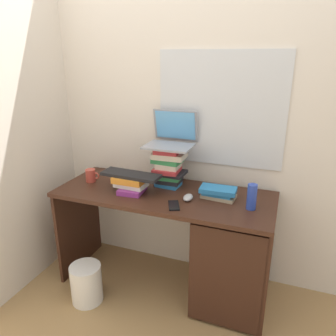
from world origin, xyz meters
The scene contains 14 objects.
ground_plane centered at (0.00, 0.00, 0.00)m, with size 6.00×6.00×0.00m, color #9E7A4C.
wall_back centered at (0.00, 0.35, 1.30)m, with size 6.00×0.06×2.60m.
wall_left centered at (-1.01, 0.00, 1.30)m, with size 0.05×6.00×2.60m, color beige.
desk centered at (0.39, -0.02, 0.42)m, with size 1.52×0.60×0.77m.
book_stack_tall centered at (-0.02, 0.13, 0.93)m, with size 0.24×0.20×0.29m.
book_stack_keyboard_riser centered at (-0.22, -0.06, 0.83)m, with size 0.22×0.20×0.11m.
book_stack_side centered at (0.37, 0.04, 0.81)m, with size 0.24×0.15×0.08m.
laptop centered at (-0.01, 0.19, 1.12)m, with size 0.33×0.29×0.25m.
keyboard centered at (-0.22, -0.06, 0.89)m, with size 0.42×0.14×0.02m, color black.
computer_mouse centered at (0.20, -0.06, 0.79)m, with size 0.06×0.10×0.04m, color #A5A8AD.
mug centered at (-0.60, 0.00, 0.82)m, with size 0.11×0.07×0.10m.
water_bottle centered at (0.60, -0.05, 0.85)m, with size 0.06×0.06×0.16m, color #263FA5.
cell_phone centered at (0.14, -0.18, 0.77)m, with size 0.07×0.14×0.01m, color black.
wastebasket centered at (-0.45, -0.37, 0.14)m, with size 0.22×0.22×0.29m, color silver.
Camera 1 is at (0.76, -1.94, 1.68)m, focal length 34.56 mm.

